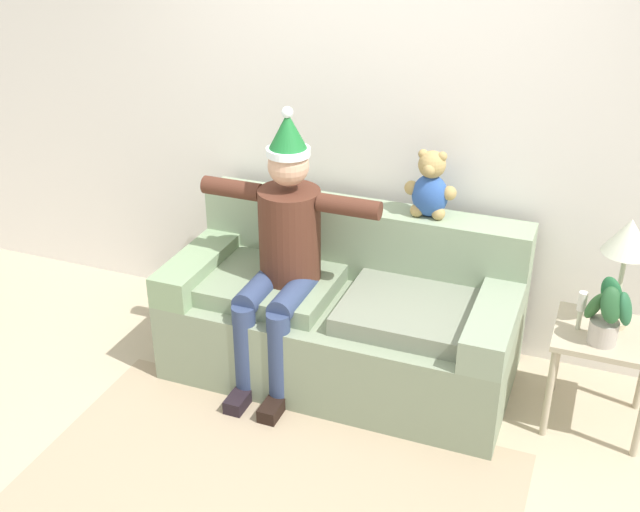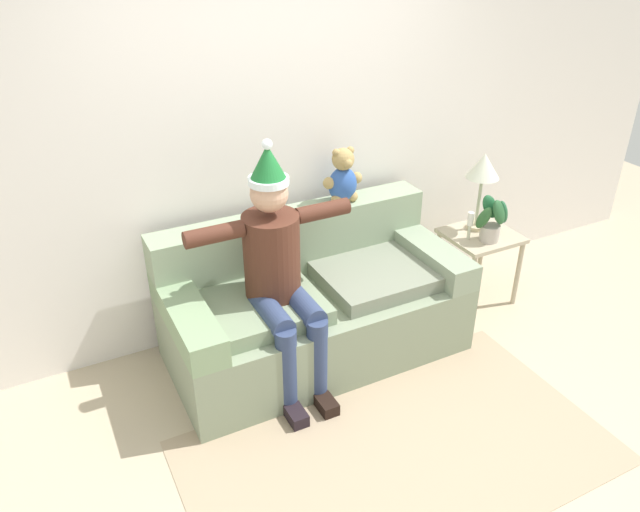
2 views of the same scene
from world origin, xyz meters
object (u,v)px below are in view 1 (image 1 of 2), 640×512
at_px(person_seated, 283,248).
at_px(potted_plant, 608,314).
at_px(teddy_bear, 430,187).
at_px(side_table, 604,348).
at_px(table_lamp, 628,242).
at_px(candle_tall, 581,306).
at_px(couch, 345,314).

bearing_deg(person_seated, potted_plant, 2.06).
distance_m(teddy_bear, side_table, 1.22).
distance_m(table_lamp, potted_plant, 0.36).
relative_size(table_lamp, candle_tall, 2.77).
bearing_deg(couch, side_table, -0.19).
bearing_deg(table_lamp, couch, -176.39).
bearing_deg(side_table, person_seated, -174.46).
bearing_deg(side_table, table_lamp, 78.77).
bearing_deg(potted_plant, couch, 175.48).
distance_m(couch, table_lamp, 1.56).
distance_m(teddy_bear, table_lamp, 1.05).
bearing_deg(teddy_bear, side_table, -16.16).
distance_m(couch, side_table, 1.40).
bearing_deg(side_table, teddy_bear, 163.84).
relative_size(side_table, potted_plant, 1.57).
bearing_deg(potted_plant, teddy_bear, 158.26).
distance_m(side_table, table_lamp, 0.57).
xyz_separation_m(person_seated, candle_tall, (1.55, 0.14, -0.11)).
xyz_separation_m(side_table, candle_tall, (-0.14, -0.02, 0.23)).
bearing_deg(side_table, couch, 179.81).
relative_size(couch, candle_tall, 9.05).
bearing_deg(teddy_bear, couch, -142.50).
distance_m(person_seated, table_lamp, 1.75).
xyz_separation_m(person_seated, table_lamp, (1.71, 0.26, 0.22)).
xyz_separation_m(potted_plant, candle_tall, (-0.12, 0.08, -0.03)).
bearing_deg(couch, potted_plant, -4.52).
relative_size(teddy_bear, potted_plant, 1.08).
bearing_deg(teddy_bear, candle_tall, -19.78).
xyz_separation_m(table_lamp, potted_plant, (-0.04, -0.20, -0.30)).
bearing_deg(potted_plant, candle_tall, 146.03).
distance_m(person_seated, teddy_bear, 0.87).
relative_size(couch, table_lamp, 3.27).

